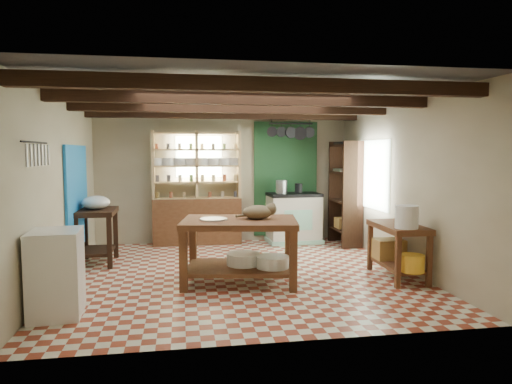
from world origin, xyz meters
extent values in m
cube|color=#993721|center=(0.00, 0.00, -0.01)|extent=(5.00, 5.00, 0.02)
cube|color=#4F5055|center=(0.00, 0.00, 2.60)|extent=(5.00, 5.00, 0.02)
cube|color=#BDB498|center=(0.00, 2.50, 1.30)|extent=(5.00, 0.04, 2.60)
cube|color=#BDB498|center=(0.00, -2.50, 1.30)|extent=(5.00, 0.04, 2.60)
cube|color=#BDB498|center=(-2.50, 0.00, 1.30)|extent=(0.04, 5.00, 2.60)
cube|color=#BDB498|center=(2.50, 0.00, 1.30)|extent=(0.04, 5.00, 2.60)
cube|color=black|center=(0.00, 0.00, 2.48)|extent=(5.00, 3.80, 0.15)
cube|color=blue|center=(-2.47, 0.90, 1.10)|extent=(0.04, 1.40, 1.60)
cube|color=#1D4A27|center=(1.25, 2.47, 1.25)|extent=(1.30, 0.04, 2.30)
cube|color=#B2C7B1|center=(-0.50, 2.48, 1.70)|extent=(0.90, 0.02, 0.80)
cube|color=#B2C7B1|center=(2.48, 1.00, 1.40)|extent=(0.02, 1.30, 1.20)
cube|color=black|center=(-2.44, -1.20, 1.78)|extent=(0.06, 0.90, 0.28)
cube|color=black|center=(1.25, 2.05, 2.18)|extent=(0.86, 0.12, 0.36)
cube|color=#D7B57C|center=(-0.55, 2.31, 1.10)|extent=(1.70, 0.34, 2.20)
cube|color=black|center=(2.28, 1.80, 1.00)|extent=(0.40, 0.86, 2.00)
cube|color=brown|center=(-0.07, -0.45, 0.44)|extent=(1.69, 1.27, 0.88)
cube|color=beige|center=(1.34, 2.15, 0.49)|extent=(1.03, 0.72, 0.99)
cube|color=black|center=(-2.20, 0.97, 0.44)|extent=(0.61, 0.88, 0.88)
cube|color=white|center=(-2.22, -1.39, 0.47)|extent=(0.57, 0.67, 0.94)
cube|color=brown|center=(2.18, -0.59, 0.39)|extent=(0.58, 1.10, 0.77)
ellipsoid|color=olive|center=(0.18, -0.44, 0.97)|extent=(0.42, 0.32, 0.19)
cylinder|color=#ACABB3|center=(-0.43, -0.44, 0.89)|extent=(0.43, 0.43, 0.02)
cylinder|color=white|center=(-0.02, -0.41, 0.31)|extent=(0.53, 0.53, 0.16)
cylinder|color=white|center=(0.35, -0.62, 0.31)|extent=(0.51, 0.51, 0.16)
cylinder|color=#ACABB3|center=(1.09, 2.14, 1.12)|extent=(0.23, 0.23, 0.26)
cylinder|color=black|center=(1.44, 2.15, 1.08)|extent=(0.16, 0.16, 0.19)
ellipsoid|color=white|center=(-2.20, 0.97, 0.99)|extent=(0.44, 0.44, 0.22)
cylinder|color=white|center=(2.12, -0.94, 0.93)|extent=(0.32, 0.32, 0.31)
cube|color=#AC8545|center=(2.19, -0.29, 0.35)|extent=(0.43, 0.35, 0.30)
cylinder|color=yellow|center=(2.16, -1.04, 0.32)|extent=(0.33, 0.33, 0.23)
camera|label=1|loc=(-0.86, -6.57, 1.79)|focal=32.00mm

